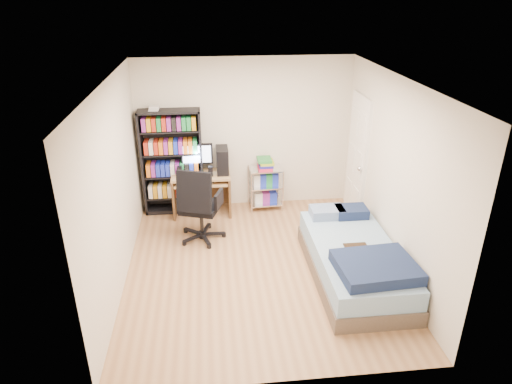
{
  "coord_description": "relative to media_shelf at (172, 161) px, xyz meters",
  "views": [
    {
      "loc": [
        -0.6,
        -5.2,
        3.5
      ],
      "look_at": [
        0.01,
        0.4,
        0.93
      ],
      "focal_mm": 32.0,
      "sensor_mm": 36.0,
      "label": 1
    }
  ],
  "objects": [
    {
      "name": "media_shelf",
      "position": [
        0.0,
        0.0,
        0.0
      ],
      "size": [
        0.97,
        0.32,
        1.8
      ],
      "color": "black",
      "rests_on": "room"
    },
    {
      "name": "computer_desk",
      "position": [
        0.54,
        -0.11,
        -0.25
      ],
      "size": [
        0.94,
        0.55,
        1.18
      ],
      "color": "tan",
      "rests_on": "room"
    },
    {
      "name": "bed",
      "position": [
        2.4,
        -2.24,
        -0.62
      ],
      "size": [
        1.05,
        2.11,
        0.6
      ],
      "color": "brown",
      "rests_on": "room"
    },
    {
      "name": "wire_cart",
      "position": [
        1.52,
        -0.06,
        -0.31
      ],
      "size": [
        0.57,
        0.42,
        0.89
      ],
      "rotation": [
        0.0,
        0.0,
        0.05
      ],
      "color": "silver",
      "rests_on": "room"
    },
    {
      "name": "room",
      "position": [
        1.2,
        -1.84,
        0.36
      ],
      "size": [
        3.58,
        4.08,
        2.58
      ],
      "color": "#A87D54",
      "rests_on": "ground"
    },
    {
      "name": "office_chair",
      "position": [
        0.43,
        -1.03,
        -0.52
      ],
      "size": [
        0.88,
        0.88,
        1.16
      ],
      "rotation": [
        0.0,
        0.0,
        -0.33
      ],
      "color": "black",
      "rests_on": "room"
    },
    {
      "name": "door",
      "position": [
        2.92,
        -0.49,
        0.11
      ],
      "size": [
        0.12,
        0.8,
        2.0
      ],
      "color": "white",
      "rests_on": "room"
    }
  ]
}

